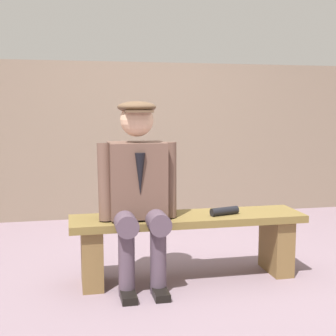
# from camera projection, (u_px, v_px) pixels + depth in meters

# --- Properties ---
(ground_plane) EXTENTS (30.00, 30.00, 0.00)m
(ground_plane) POSITION_uv_depth(u_px,v_px,m) (188.00, 278.00, 3.47)
(ground_plane) COLOR gray
(bench) EXTENTS (1.70, 0.40, 0.47)m
(bench) POSITION_uv_depth(u_px,v_px,m) (188.00, 236.00, 3.43)
(bench) COLOR brown
(bench) RESTS_ON ground
(seated_man) EXTENTS (0.56, 0.56, 1.30)m
(seated_man) POSITION_uv_depth(u_px,v_px,m) (138.00, 185.00, 3.25)
(seated_man) COLOR brown
(seated_man) RESTS_ON ground
(rolled_magazine) EXTENTS (0.23, 0.11, 0.06)m
(rolled_magazine) POSITION_uv_depth(u_px,v_px,m) (224.00, 211.00, 3.41)
(rolled_magazine) COLOR black
(rolled_magazine) RESTS_ON bench
(stadium_wall) EXTENTS (12.00, 0.24, 1.76)m
(stadium_wall) POSITION_uv_depth(u_px,v_px,m) (142.00, 140.00, 5.48)
(stadium_wall) COLOR #816E5D
(stadium_wall) RESTS_ON ground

